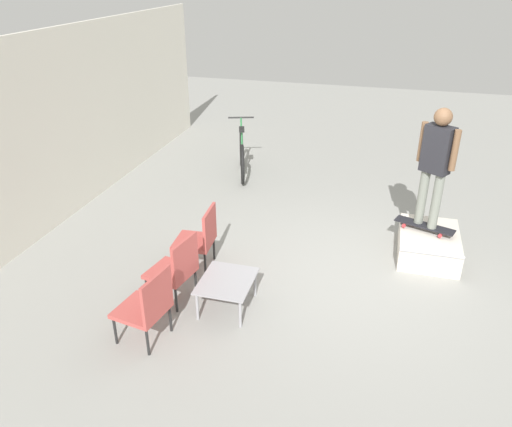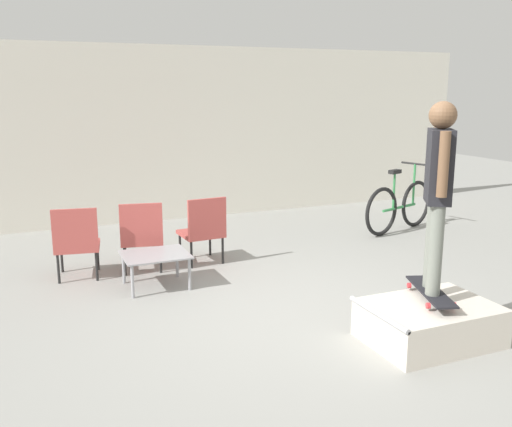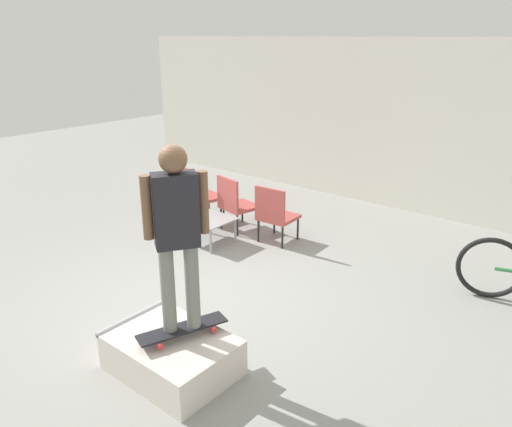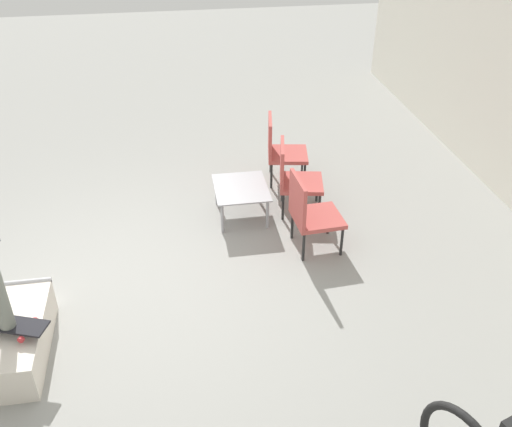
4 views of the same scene
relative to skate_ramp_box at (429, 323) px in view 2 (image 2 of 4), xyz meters
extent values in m
plane|color=gray|center=(-0.87, 1.04, -0.18)|extent=(24.00, 24.00, 0.00)
cube|color=white|center=(-0.87, 5.85, 1.32)|extent=(12.00, 0.06, 3.00)
cube|color=silver|center=(0.00, 0.00, 0.00)|extent=(1.15, 0.84, 0.36)
cylinder|color=#B7B7BC|center=(-0.57, 0.00, 0.18)|extent=(0.05, 0.84, 0.05)
cube|color=black|center=(0.07, 0.09, 0.27)|extent=(0.48, 0.87, 0.02)
cylinder|color=red|center=(0.05, 0.38, 0.23)|extent=(0.05, 0.06, 0.05)
cylinder|color=red|center=(0.27, 0.30, 0.23)|extent=(0.05, 0.06, 0.05)
cylinder|color=red|center=(-0.13, -0.12, 0.23)|extent=(0.05, 0.06, 0.05)
cylinder|color=red|center=(0.09, -0.20, 0.23)|extent=(0.05, 0.06, 0.05)
cylinder|color=gray|center=(0.01, 0.00, 0.69)|extent=(0.13, 0.13, 0.83)
cylinder|color=gray|center=(0.13, 0.18, 0.69)|extent=(0.13, 0.13, 0.83)
cube|color=#232328|center=(0.07, 0.09, 1.43)|extent=(0.38, 0.43, 0.65)
cylinder|color=brown|center=(-0.06, -0.11, 1.48)|extent=(0.09, 0.09, 0.56)
cylinder|color=brown|center=(0.20, 0.29, 1.48)|extent=(0.09, 0.09, 0.56)
sphere|color=brown|center=(0.07, 0.09, 1.88)|extent=(0.24, 0.24, 0.24)
cube|color=#9E9EA3|center=(-1.96, 2.45, 0.21)|extent=(0.75, 0.64, 0.02)
cylinder|color=#9E9EA3|center=(-2.29, 2.18, 0.01)|extent=(0.04, 0.04, 0.38)
cylinder|color=#9E9EA3|center=(-1.63, 2.18, 0.01)|extent=(0.04, 0.04, 0.38)
cylinder|color=#9E9EA3|center=(-2.29, 2.72, 0.01)|extent=(0.04, 0.04, 0.38)
cylinder|color=#9E9EA3|center=(-1.63, 2.72, 0.01)|extent=(0.04, 0.04, 0.38)
cylinder|color=black|center=(-2.50, 3.37, 0.00)|extent=(0.03, 0.03, 0.36)
cylinder|color=black|center=(-2.93, 3.44, 0.00)|extent=(0.03, 0.03, 0.36)
cylinder|color=black|center=(-2.57, 2.94, 0.00)|extent=(0.03, 0.03, 0.36)
cylinder|color=black|center=(-3.00, 3.01, 0.00)|extent=(0.03, 0.03, 0.36)
cube|color=#B74C47|center=(-2.75, 3.19, 0.21)|extent=(0.60, 0.60, 0.05)
cube|color=#B74C47|center=(-2.79, 2.95, 0.48)|extent=(0.52, 0.13, 0.49)
cylinder|color=black|center=(-1.70, 3.36, 0.00)|extent=(0.03, 0.03, 0.36)
cylinder|color=black|center=(-2.13, 3.45, 0.00)|extent=(0.03, 0.03, 0.36)
cylinder|color=black|center=(-1.79, 2.93, 0.00)|extent=(0.03, 0.03, 0.36)
cylinder|color=black|center=(-2.22, 3.02, 0.00)|extent=(0.03, 0.03, 0.36)
cube|color=#B74C47|center=(-1.96, 3.19, 0.21)|extent=(0.61, 0.61, 0.05)
cube|color=#B74C47|center=(-2.01, 2.96, 0.48)|extent=(0.52, 0.14, 0.49)
cylinder|color=black|center=(-0.97, 3.43, 0.00)|extent=(0.03, 0.03, 0.36)
cylinder|color=black|center=(-1.40, 3.40, 0.00)|extent=(0.03, 0.03, 0.36)
cylinder|color=black|center=(-0.94, 2.99, 0.00)|extent=(0.03, 0.03, 0.36)
cylinder|color=black|center=(-1.38, 2.96, 0.00)|extent=(0.03, 0.03, 0.36)
cube|color=#B74C47|center=(-1.17, 3.19, 0.21)|extent=(0.55, 0.55, 0.05)
cube|color=#B74C47|center=(-1.15, 2.95, 0.48)|extent=(0.52, 0.07, 0.49)
torus|color=black|center=(2.77, 3.69, 0.21)|extent=(0.76, 0.30, 0.78)
torus|color=black|center=(1.86, 3.40, 0.21)|extent=(0.76, 0.30, 0.78)
cylinder|color=#338447|center=(2.31, 3.54, 0.21)|extent=(0.83, 0.31, 0.04)
cylinder|color=#338447|center=(2.15, 3.49, 0.49)|extent=(0.04, 0.04, 0.57)
cube|color=black|center=(2.15, 3.49, 0.81)|extent=(0.24, 0.16, 0.06)
cylinder|color=#338447|center=(2.67, 3.66, 0.55)|extent=(0.04, 0.04, 0.68)
cylinder|color=black|center=(2.67, 3.66, 0.89)|extent=(0.19, 0.50, 0.03)
camera|label=1|loc=(-6.75, 0.76, 3.68)|focal=35.00mm
camera|label=2|loc=(-3.38, -3.87, 2.10)|focal=40.00mm
camera|label=3|loc=(3.15, -2.55, 2.83)|focal=35.00mm
camera|label=4|loc=(3.94, 1.66, 3.63)|focal=40.00mm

